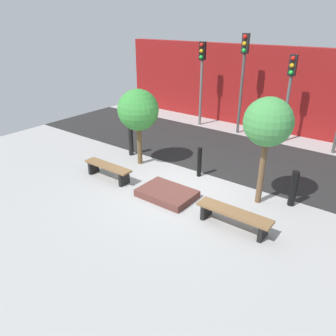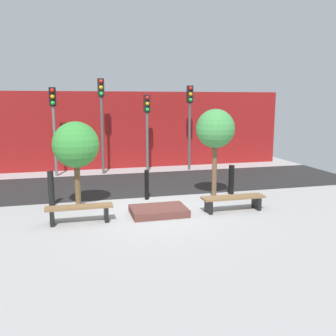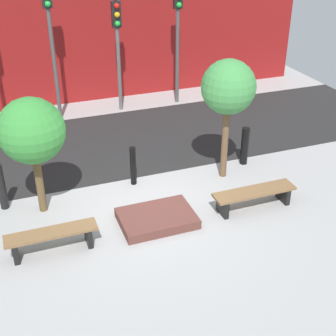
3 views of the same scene
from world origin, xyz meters
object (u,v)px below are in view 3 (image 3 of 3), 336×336
(bollard_far_left, at_px, (1,187))
(traffic_light_east, at_px, (178,23))
(bollard_left, at_px, (133,166))
(bollard_center, at_px, (245,146))
(bench_left, at_px, (52,237))
(traffic_light_mid_east, at_px, (117,37))
(planter_bed, at_px, (157,218))
(traffic_light_mid_west, at_px, (50,27))
(bench_right, at_px, (254,195))
(tree_behind_right_bench, at_px, (228,88))
(tree_behind_left_bench, at_px, (32,132))

(bollard_far_left, height_order, traffic_light_east, traffic_light_east)
(bollard_left, xyz_separation_m, bollard_center, (3.01, 0.00, 0.01))
(bench_left, relative_size, traffic_light_mid_east, 0.51)
(planter_bed, height_order, traffic_light_mid_east, traffic_light_mid_east)
(traffic_light_mid_west, bearing_deg, bollard_far_left, -112.60)
(bench_left, bearing_deg, traffic_light_mid_east, 64.60)
(bench_right, relative_size, traffic_light_mid_west, 0.46)
(traffic_light_mid_east, bearing_deg, traffic_light_east, 0.03)
(traffic_light_mid_west, bearing_deg, tree_behind_right_bench, -58.30)
(traffic_light_mid_west, height_order, traffic_light_east, traffic_light_mid_west)
(bench_left, relative_size, bollard_left, 1.79)
(tree_behind_left_bench, relative_size, bollard_left, 2.66)
(planter_bed, height_order, traffic_light_east, traffic_light_east)
(planter_bed, xyz_separation_m, bollard_far_left, (-3.01, 1.73, 0.44))
(traffic_light_mid_west, bearing_deg, tree_behind_left_bench, -103.06)
(bollard_far_left, relative_size, bollard_left, 1.11)
(tree_behind_right_bench, bearing_deg, bench_right, -90.00)
(bench_left, distance_m, bollard_left, 2.94)
(bench_left, height_order, bollard_far_left, bollard_far_left)
(tree_behind_right_bench, bearing_deg, traffic_light_east, 81.25)
(bench_right, bearing_deg, traffic_light_mid_east, 100.03)
(bench_right, relative_size, bollard_left, 1.92)
(bollard_far_left, distance_m, traffic_light_mid_east, 6.55)
(bench_right, distance_m, planter_bed, 2.24)
(bollard_left, relative_size, traffic_light_mid_east, 0.28)
(bollard_far_left, xyz_separation_m, bollard_center, (6.03, 0.00, -0.04))
(bollard_center, bearing_deg, traffic_light_east, 89.93)
(bollard_left, xyz_separation_m, traffic_light_east, (3.02, 4.82, 2.19))
(bollard_center, bearing_deg, tree_behind_left_bench, -175.65)
(bench_left, distance_m, traffic_light_mid_east, 7.76)
(traffic_light_east, bearing_deg, bench_left, -127.82)
(tree_behind_left_bench, bearing_deg, bollard_center, 4.35)
(tree_behind_right_bench, relative_size, traffic_light_mid_west, 0.71)
(planter_bed, distance_m, tree_behind_left_bench, 3.16)
(bollard_left, distance_m, traffic_light_east, 6.09)
(bench_left, bearing_deg, bollard_left, 41.12)
(bollard_center, bearing_deg, traffic_light_mid_east, 112.61)
(bench_left, height_order, traffic_light_east, traffic_light_east)
(bench_right, xyz_separation_m, traffic_light_east, (0.80, 6.75, 2.36))
(planter_bed, bearing_deg, traffic_light_east, 65.23)
(bench_right, xyz_separation_m, traffic_light_mid_west, (-3.22, 6.75, 2.52))
(planter_bed, height_order, bollard_far_left, bollard_far_left)
(tree_behind_right_bench, xyz_separation_m, bollard_center, (0.80, 0.40, -1.79))
(tree_behind_right_bench, xyz_separation_m, traffic_light_mid_west, (-3.22, 5.22, 0.55))
(bench_left, xyz_separation_m, planter_bed, (2.22, 0.20, -0.23))
(tree_behind_right_bench, bearing_deg, bollard_left, 169.83)
(bench_left, xyz_separation_m, bollard_far_left, (-0.80, 1.93, 0.21))
(bollard_left, xyz_separation_m, traffic_light_mid_west, (-1.01, 4.82, 2.36))
(bollard_far_left, distance_m, traffic_light_east, 8.01)
(planter_bed, xyz_separation_m, bollard_center, (3.01, 1.73, 0.40))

